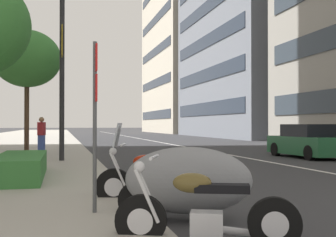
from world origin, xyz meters
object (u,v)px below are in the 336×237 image
motorcycle_far_end_row (204,214)px  street_tree_near_plaza_corner (27,59)px  motorcycle_mid_row (153,181)px  car_lead_in_lane (308,142)px  motorcycle_by_sign_pole (187,181)px  street_lamp_with_banners (71,14)px  pedestrian_on_plaza (42,135)px  parking_sign_by_curb (95,105)px

motorcycle_far_end_row → street_tree_near_plaza_corner: bearing=-58.9°
motorcycle_mid_row → street_tree_near_plaza_corner: (13.73, 3.18, 4.06)m
car_lead_in_lane → motorcycle_mid_row: bearing=135.3°
street_tree_near_plaza_corner → motorcycle_far_end_row: bearing=-169.0°
motorcycle_far_end_row → car_lead_in_lane: (12.68, -8.93, 0.28)m
motorcycle_by_sign_pole → street_tree_near_plaza_corner: (15.15, 3.42, 3.90)m
street_lamp_with_banners → pedestrian_on_plaza: street_lamp_with_banners is taller
car_lead_in_lane → pedestrian_on_plaza: size_ratio=2.58×
motorcycle_by_sign_pole → car_lead_in_lane: 14.21m
pedestrian_on_plaza → car_lead_in_lane: bearing=1.3°
street_lamp_with_banners → pedestrian_on_plaza: 6.05m
parking_sign_by_curb → street_lamp_with_banners: size_ratio=0.28×
motorcycle_by_sign_pole → pedestrian_on_plaza: 14.31m
motorcycle_by_sign_pole → street_lamp_with_banners: 11.44m
car_lead_in_lane → street_lamp_with_banners: bearing=93.2°
motorcycle_mid_row → street_lamp_with_banners: street_lamp_with_banners is taller
motorcycle_far_end_row → street_lamp_with_banners: bearing=-63.5°
motorcycle_by_sign_pole → car_lead_in_lane: car_lead_in_lane is taller
street_lamp_with_banners → pedestrian_on_plaza: size_ratio=5.60×
street_lamp_with_banners → motorcycle_by_sign_pole: bearing=-171.6°
motorcycle_mid_row → parking_sign_by_curb: (-1.18, 1.12, 1.30)m
motorcycle_far_end_row → motorcycle_mid_row: size_ratio=0.99×
street_tree_near_plaza_corner → pedestrian_on_plaza: 3.77m
motorcycle_far_end_row → street_lamp_with_banners: (11.69, 1.32, 5.10)m
motorcycle_far_end_row → motorcycle_by_sign_pole: size_ratio=1.01×
motorcycle_mid_row → pedestrian_on_plaza: 12.87m
motorcycle_mid_row → motorcycle_by_sign_pole: bearing=113.7°
car_lead_in_lane → street_tree_near_plaza_corner: 13.33m
parking_sign_by_curb → car_lead_in_lane: bearing=-42.6°
street_tree_near_plaza_corner → pedestrian_on_plaza: street_tree_near_plaza_corner is taller
motorcycle_by_sign_pole → street_tree_near_plaza_corner: 16.02m
parking_sign_by_curb → pedestrian_on_plaza: bearing=5.6°
motorcycle_far_end_row → motorcycle_by_sign_pole: 1.49m
motorcycle_by_sign_pole → street_lamp_with_banners: size_ratio=0.23×
pedestrian_on_plaza → street_tree_near_plaza_corner: bearing=137.9°
motorcycle_by_sign_pole → parking_sign_by_curb: 1.78m
motorcycle_mid_row → street_lamp_with_banners: size_ratio=0.23×
parking_sign_by_curb → street_lamp_with_banners: bearing=0.9°
car_lead_in_lane → parking_sign_by_curb: size_ratio=1.66×
street_tree_near_plaza_corner → pedestrian_on_plaza: (-1.11, -0.71, -3.53)m
street_lamp_with_banners → street_tree_near_plaza_corner: 5.38m
street_lamp_with_banners → pedestrian_on_plaza: bearing=17.3°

